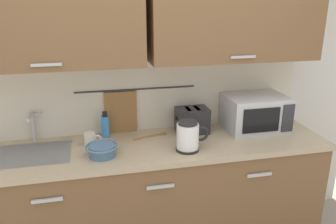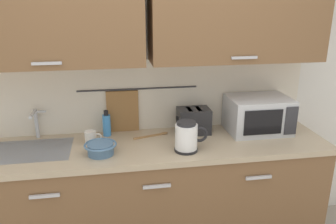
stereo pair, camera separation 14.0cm
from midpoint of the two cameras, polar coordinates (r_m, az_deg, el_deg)
The scene contains 10 objects.
counter_unit at distance 2.64m, azimuth -1.40°, elevation -14.16°, with size 2.53×0.64×0.90m.
back_wall_assembly at distance 2.48m, azimuth -2.12°, elevation 10.16°, with size 3.70×0.41×2.50m.
sink_faucet at distance 2.62m, azimuth -19.75°, elevation -1.31°, with size 0.09×0.17×0.22m.
microwave at distance 2.72m, azimuth 16.20°, elevation -0.42°, with size 0.46×0.35×0.27m.
electric_kettle at distance 2.30m, azimuth 4.91°, elevation -4.14°, with size 0.23×0.16×0.21m.
dish_soap_bottle at distance 2.57m, azimuth -8.64°, elevation -2.08°, with size 0.06×0.06×0.20m.
mug_near_sink at distance 2.46m, azimuth -11.13°, elevation -4.21°, with size 0.12×0.08×0.09m.
mixing_bowl at distance 2.29m, azimuth -9.44°, elevation -5.97°, with size 0.21×0.21×0.08m.
toaster at distance 2.61m, azimuth 5.82°, elevation -1.45°, with size 0.26×0.17×0.19m.
wooden_spoon at distance 2.57m, azimuth -0.57°, elevation -3.85°, with size 0.27×0.10×0.01m.
Camera 2 is at (-0.24, -1.92, 1.89)m, focal length 36.64 mm.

